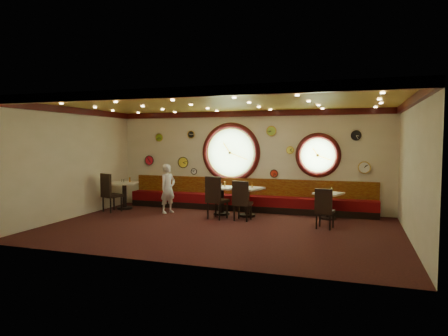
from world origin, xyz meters
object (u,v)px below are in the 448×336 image
condiment_d_pepper (328,191)px  condiment_c_pepper (247,186)px  condiment_a_bottle (130,180)px  condiment_d_bottle (332,190)px  condiment_c_salt (242,186)px  chair_c (242,198)px  table_d (328,202)px  table_b (222,197)px  condiment_a_salt (122,180)px  chair_d (324,206)px  condiment_c_bottle (252,185)px  condiment_b_salt (221,185)px  condiment_b_bottle (225,184)px  table_c (247,198)px  condiment_b_pepper (220,185)px  waiter (168,188)px  condiment_d_salt (327,191)px  chair_a (109,190)px  table_a (124,192)px  chair_b (215,195)px  condiment_a_pepper (124,181)px

condiment_d_pepper → condiment_c_pepper: bearing=-170.6°
condiment_a_bottle → condiment_d_bottle: (6.46, 0.25, -0.11)m
condiment_c_salt → condiment_a_bottle: (-3.91, 0.14, 0.05)m
condiment_c_pepper → chair_c: bearing=-88.5°
table_d → condiment_a_bottle: size_ratio=5.62×
table_b → condiment_a_salt: condiment_a_salt is taller
chair_d → condiment_c_bottle: bearing=162.9°
condiment_b_salt → condiment_a_salt: bearing=179.9°
table_d → condiment_b_bottle: 3.09m
table_c → condiment_b_pepper: bearing=-177.0°
condiment_d_bottle → waiter: 4.93m
condiment_d_salt → condiment_a_salt: bearing=-177.8°
chair_a → waiter: bearing=35.6°
condiment_d_pepper → condiment_c_bottle: bearing=-172.3°
condiment_d_pepper → table_a: bearing=-177.1°
table_d → condiment_c_pepper: condiment_c_pepper is taller
condiment_c_salt → condiment_a_bottle: bearing=177.9°
table_d → chair_c: bearing=-156.1°
table_d → condiment_d_bottle: 0.38m
condiment_c_bottle → waiter: 2.65m
table_d → condiment_c_salt: (-2.46, -0.32, 0.43)m
condiment_b_salt → condiment_b_pepper: (-0.02, -0.11, 0.01)m
table_d → waiter: bearing=-173.7°
condiment_c_salt → condiment_d_salt: condiment_c_salt is taller
table_d → chair_a: 6.70m
table_d → condiment_c_bottle: bearing=-172.3°
table_c → condiment_d_bottle: condiment_d_bottle is taller
table_c → condiment_d_pepper: size_ratio=9.95×
table_c → condiment_c_salt: size_ratio=10.37×
table_c → chair_b: size_ratio=1.32×
condiment_a_salt → condiment_b_salt: 3.49m
table_a → condiment_d_bottle: (6.57, 0.40, 0.29)m
table_c → condiment_b_salt: (-0.83, 0.07, 0.36)m
table_d → condiment_a_pepper: 6.54m
table_b → condiment_c_salt: condiment_c_salt is taller
table_c → condiment_d_bottle: 2.45m
table_a → table_b: bearing=0.8°
table_d → chair_c: 2.52m
table_d → chair_c: chair_c is taller
condiment_d_pepper → condiment_c_bottle: size_ratio=0.70×
waiter → condiment_c_pepper: bearing=-63.4°
chair_a → condiment_a_pepper: chair_a is taller
condiment_d_pepper → condiment_a_bottle: condiment_a_bottle is taller
condiment_c_pepper → condiment_d_bottle: (2.39, 0.45, -0.06)m
chair_c → chair_d: 2.30m
chair_a → condiment_b_pepper: chair_a is taller
condiment_d_pepper → condiment_d_salt: bearing=138.5°
condiment_d_salt → condiment_a_bottle: (-6.33, -0.19, 0.15)m
table_b → condiment_a_pepper: bearing=-179.3°
table_b → waiter: 1.72m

